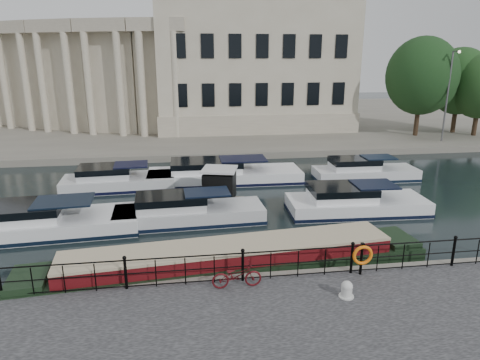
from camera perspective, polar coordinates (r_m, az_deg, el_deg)
name	(u,v)px	position (r m, az deg, el deg)	size (l,w,h in m)	color
ground_plane	(235,265)	(17.75, -0.71, -11.22)	(160.00, 160.00, 0.00)	black
far_bank	(196,120)	(55.23, -5.92, 7.93)	(120.00, 42.00, 0.55)	#6B665B
railing	(243,264)	(15.21, 0.37, -11.08)	(24.14, 0.14, 1.22)	black
civic_building	(187,66)	(50.35, -7.12, 14.83)	(53.55, 31.84, 16.85)	#ADA38C
bicycle	(237,275)	(14.90, -0.44, -12.59)	(0.60, 1.71, 0.90)	#4F0E13
mooring_bollard	(347,289)	(14.88, 14.04, -13.97)	(0.50, 0.50, 0.57)	beige
life_ring_post	(363,256)	(16.11, 16.02, -9.67)	(0.75, 0.20, 1.23)	black
narrowboat	(230,264)	(17.00, -1.36, -11.14)	(16.10, 3.69, 1.58)	black
harbour_hut	(220,188)	(24.31, -2.73, -1.07)	(3.02, 2.71, 2.16)	#6B665B
cabin_cruisers	(211,194)	(25.14, -3.94, -1.91)	(27.29, 10.90, 1.99)	white
trees	(450,83)	(47.41, 26.24, 11.57)	(11.91, 7.81, 9.49)	black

